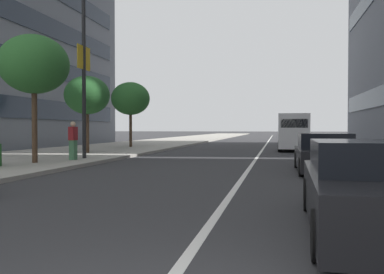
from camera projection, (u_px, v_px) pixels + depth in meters
sidewalk_right_plaza at (133, 146)px, 34.36m from camera, size 160.00×8.81×0.15m
lane_centre_stripe at (265, 145)px, 36.98m from camera, size 110.00×0.16×0.01m
car_approaching_light at (372, 190)px, 5.98m from camera, size 4.59×2.00×1.38m
car_mid_block_traffic at (324, 154)px, 14.33m from camera, size 4.45×1.95×1.39m
delivery_van_ahead at (293, 131)px, 28.07m from camera, size 5.24×2.11×2.53m
street_lamp_with_banners at (90, 55)px, 18.93m from camera, size 1.26×2.22×8.09m
street_tree_near_plaza_corner at (34, 65)px, 16.52m from camera, size 2.83×2.83×5.24m
street_tree_mid_sidewalk at (87, 95)px, 23.40m from camera, size 2.61×2.61×4.46m
street_tree_far_plaza at (131, 99)px, 30.94m from camera, size 2.95×2.95×4.96m
pedestrian_on_plaza at (73, 140)px, 18.11m from camera, size 0.41×0.27×1.73m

